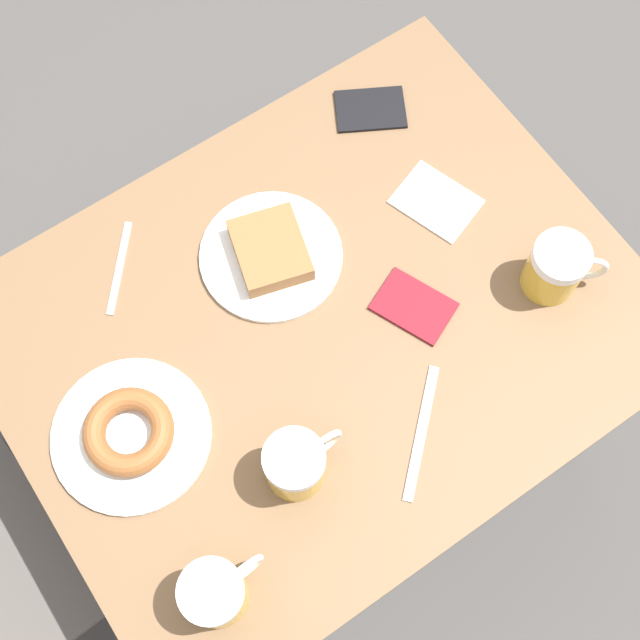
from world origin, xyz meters
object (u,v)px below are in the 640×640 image
(passport_far_edge, at_px, (414,306))
(napkin_folded, at_px, (436,202))
(beer_mug_left, at_px, (557,268))
(plate_with_cake, at_px, (270,253))
(beer_mug_right, at_px, (296,464))
(knife, at_px, (421,432))
(fork, at_px, (119,268))
(beer_mug_center, at_px, (216,593))
(plate_with_donut, at_px, (130,433))
(passport_near_edge, at_px, (370,109))

(passport_far_edge, bearing_deg, napkin_folded, -47.57)
(beer_mug_left, bearing_deg, passport_far_edge, 67.18)
(plate_with_cake, xyz_separation_m, beer_mug_right, (-0.33, 0.17, 0.04))
(plate_with_cake, bearing_deg, knife, -175.54)
(fork, bearing_deg, beer_mug_center, 165.55)
(beer_mug_right, bearing_deg, plate_with_cake, -26.72)
(beer_mug_center, relative_size, beer_mug_right, 1.00)
(knife, bearing_deg, beer_mug_left, -75.15)
(plate_with_donut, height_order, napkin_folded, plate_with_donut)
(beer_mug_center, bearing_deg, fork, -14.45)
(beer_mug_left, relative_size, fork, 0.87)
(passport_near_edge, bearing_deg, plate_with_cake, 114.93)
(plate_with_cake, distance_m, passport_near_edge, 0.34)
(plate_with_donut, relative_size, passport_far_edge, 1.68)
(beer_mug_right, xyz_separation_m, passport_far_edge, (0.12, -0.31, -0.05))
(beer_mug_left, height_order, beer_mug_center, same)
(plate_with_donut, relative_size, beer_mug_right, 1.89)
(knife, distance_m, passport_far_edge, 0.21)
(beer_mug_center, height_order, beer_mug_right, same)
(beer_mug_right, bearing_deg, plate_with_donut, 43.59)
(passport_near_edge, bearing_deg, plate_with_donut, 113.05)
(beer_mug_left, height_order, passport_near_edge, beer_mug_left)
(plate_with_donut, xyz_separation_m, beer_mug_center, (-0.28, 0.01, 0.04))
(beer_mug_center, distance_m, passport_far_edge, 0.56)
(beer_mug_left, distance_m, beer_mug_center, 0.74)
(napkin_folded, distance_m, passport_far_edge, 0.20)
(plate_with_donut, xyz_separation_m, passport_near_edge, (0.28, -0.66, -0.01))
(beer_mug_center, xyz_separation_m, fork, (0.55, -0.14, -0.05))
(beer_mug_right, relative_size, knife, 0.76)
(fork, bearing_deg, passport_far_edge, -132.39)
(beer_mug_left, relative_size, beer_mug_right, 0.90)
(passport_far_edge, bearing_deg, beer_mug_right, 110.95)
(plate_with_cake, height_order, plate_with_donut, same)
(plate_with_cake, xyz_separation_m, beer_mug_center, (-0.42, 0.36, 0.04))
(beer_mug_center, distance_m, napkin_folded, 0.75)
(beer_mug_right, distance_m, knife, 0.21)
(plate_with_donut, xyz_separation_m, passport_far_edge, (-0.07, -0.50, -0.01))
(passport_far_edge, bearing_deg, plate_with_donut, 81.62)
(plate_with_cake, bearing_deg, beer_mug_right, 153.28)
(beer_mug_center, height_order, napkin_folded, beer_mug_center)
(plate_with_cake, height_order, beer_mug_center, beer_mug_center)
(plate_with_cake, height_order, beer_mug_left, beer_mug_left)
(beer_mug_left, xyz_separation_m, beer_mug_center, (-0.12, 0.73, 0.00))
(beer_mug_left, xyz_separation_m, passport_far_edge, (0.09, 0.22, -0.05))
(plate_with_cake, relative_size, passport_far_edge, 1.62)
(napkin_folded, height_order, passport_far_edge, passport_far_edge)
(knife, bearing_deg, napkin_folded, -40.19)
(beer_mug_center, height_order, passport_far_edge, beer_mug_center)
(beer_mug_right, height_order, passport_far_edge, beer_mug_right)
(plate_with_cake, distance_m, knife, 0.39)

